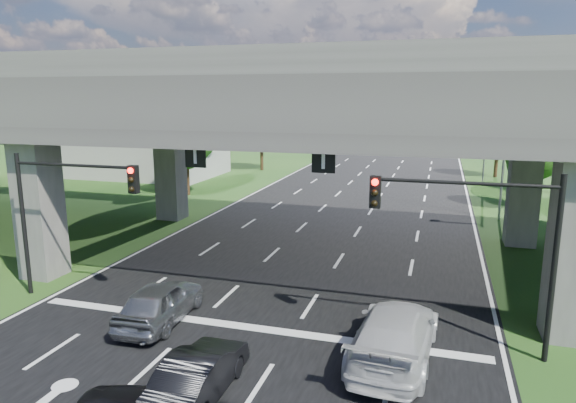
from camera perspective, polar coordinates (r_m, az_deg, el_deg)
The scene contains 17 objects.
ground at distance 16.45m, azimuth -9.49°, elevation -18.67°, with size 160.00×160.00×0.00m, color #1C4315.
road at distance 24.97m, azimuth 0.69°, elevation -7.63°, with size 18.00×120.00×0.03m, color black.
overpass at distance 25.50m, azimuth 1.99°, elevation 10.88°, with size 80.00×15.00×10.00m.
warehouse at distance 58.02m, azimuth -17.56°, elevation 4.91°, with size 20.00×10.00×4.00m, color #9E9E99.
signal_right at distance 17.15m, azimuth 20.70°, elevation -2.85°, with size 5.76×0.54×6.00m.
signal_left at distance 22.29m, azimuth -23.63°, elevation 0.13°, with size 5.76×0.54×6.00m.
streetlight_far at distance 36.92m, azimuth 22.44°, elevation 7.03°, with size 3.38×0.25×10.00m.
streetlight_beyond at distance 52.85m, azimuth 20.80°, elevation 8.28°, with size 3.38×0.25×10.00m.
tree_left_near at distance 43.87m, azimuth -11.23°, elevation 6.92°, with size 4.50×4.50×7.80m.
tree_left_mid at distance 52.38m, azimuth -10.04°, elevation 6.99°, with size 3.91×3.90×6.76m.
tree_left_far at distance 58.10m, azimuth -2.93°, elevation 8.55°, with size 4.80×4.80×8.32m.
tree_right_near at distance 41.37m, azimuth 25.84°, elevation 5.27°, with size 4.20×4.20×7.28m.
tree_right_mid at distance 49.77m, azimuth 27.83°, elevation 5.60°, with size 3.91×3.90×6.76m.
tree_right_far at distance 57.05m, azimuth 22.43°, elevation 7.32°, with size 4.50×4.50×7.80m.
car_silver at distance 19.83m, azimuth -13.99°, elevation -10.79°, with size 1.83×4.56×1.55m, color gray.
car_dark at distance 15.18m, azimuth -9.81°, elevation -18.33°, with size 1.45×4.16×1.37m, color black.
car_white at distance 17.06m, azimuth 11.76°, elevation -14.23°, with size 2.38×5.86×1.70m, color #B6B6B6.
Camera 1 is at (6.47, -12.67, 8.26)m, focal length 32.00 mm.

